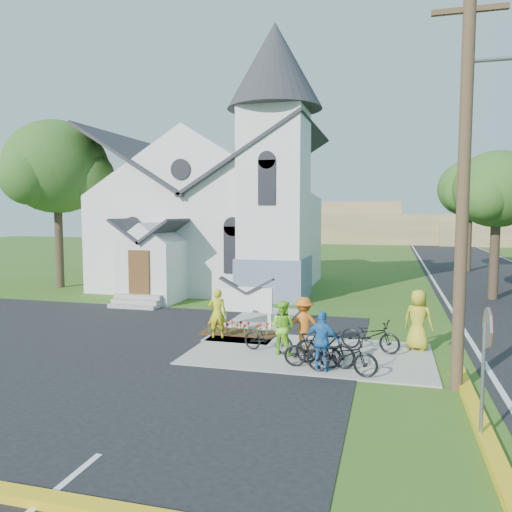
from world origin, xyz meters
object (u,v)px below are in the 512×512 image
(cyclist_0, at_px, (217,313))
(bike_3, at_px, (325,347))
(bike_1, at_px, (313,351))
(bike_2, at_px, (370,335))
(stop_sign, at_px, (486,345))
(bike_0, at_px, (268,338))
(utility_pole, at_px, (467,157))
(cyclist_3, at_px, (304,324))
(cyclist_4, at_px, (418,320))
(bike_4, at_px, (342,355))
(church_sign, at_px, (247,300))
(cyclist_1, at_px, (282,327))
(cyclist_2, at_px, (322,341))

(cyclist_0, bearing_deg, bike_3, 134.27)
(bike_1, distance_m, bike_2, 2.45)
(stop_sign, height_order, bike_0, stop_sign)
(utility_pole, bearing_deg, bike_1, 169.75)
(cyclist_3, xyz_separation_m, cyclist_4, (3.30, 0.96, 0.11))
(bike_2, bearing_deg, utility_pole, -123.28)
(bike_1, relative_size, bike_4, 0.83)
(stop_sign, bearing_deg, bike_3, 133.22)
(cyclist_3, distance_m, bike_4, 2.38)
(utility_pole, relative_size, cyclist_0, 6.15)
(utility_pole, distance_m, bike_0, 7.28)
(cyclist_0, distance_m, cyclist_4, 6.29)
(cyclist_3, bearing_deg, utility_pole, 139.05)
(bike_1, bearing_deg, bike_0, 48.65)
(bike_0, distance_m, bike_3, 2.02)
(church_sign, height_order, bike_3, church_sign)
(cyclist_0, relative_size, bike_3, 0.95)
(bike_3, bearing_deg, stop_sign, -122.52)
(stop_sign, bearing_deg, bike_1, 137.33)
(bike_0, height_order, bike_2, bike_2)
(bike_1, distance_m, bike_4, 0.87)
(utility_pole, bearing_deg, cyclist_1, 159.58)
(church_sign, bearing_deg, cyclist_2, -52.50)
(bike_1, relative_size, cyclist_2, 0.97)
(utility_pole, xyz_separation_m, bike_4, (-2.76, 0.30, -4.87))
(cyclist_1, distance_m, bike_1, 1.54)
(bike_0, distance_m, bike_2, 3.02)
(stop_sign, relative_size, bike_3, 1.45)
(bike_0, distance_m, bike_1, 1.88)
(bike_0, height_order, cyclist_4, cyclist_4)
(bike_1, bearing_deg, bike_2, -38.67)
(stop_sign, xyz_separation_m, bike_1, (-3.63, 3.34, -1.27))
(cyclist_0, height_order, bike_0, cyclist_0)
(cyclist_0, bearing_deg, bike_2, 159.81)
(cyclist_3, height_order, cyclist_4, cyclist_4)
(cyclist_3, bearing_deg, bike_4, 111.91)
(stop_sign, height_order, bike_1, stop_sign)
(cyclist_1, distance_m, bike_4, 2.34)
(church_sign, bearing_deg, stop_sign, -48.12)
(stop_sign, distance_m, bike_2, 5.94)
(cyclist_2, relative_size, bike_3, 0.92)
(bike_4, bearing_deg, bike_1, 74.38)
(bike_0, xyz_separation_m, cyclist_4, (4.27, 1.43, 0.49))
(bike_2, xyz_separation_m, bike_3, (-1.11, -1.81, 0.04))
(stop_sign, height_order, cyclist_4, stop_sign)
(cyclist_1, height_order, bike_3, cyclist_1)
(cyclist_3, xyz_separation_m, bike_3, (0.81, -1.41, -0.29))
(bike_4, bearing_deg, cyclist_1, 60.22)
(bike_1, relative_size, cyclist_3, 0.95)
(bike_2, bearing_deg, cyclist_2, 171.26)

